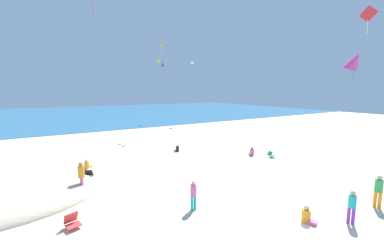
# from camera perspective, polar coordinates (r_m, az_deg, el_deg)

# --- Properties ---
(ground_plane) EXTENTS (120.00, 120.00, 0.00)m
(ground_plane) POSITION_cam_1_polar(r_m,az_deg,el_deg) (18.91, -3.18, -10.09)
(ground_plane) COLOR beige
(ocean_water) EXTENTS (120.00, 60.00, 0.05)m
(ocean_water) POSITION_cam_1_polar(r_m,az_deg,el_deg) (64.32, -23.00, 1.65)
(ocean_water) COLOR teal
(ocean_water) RESTS_ON ground_plane
(dune_mound) EXTENTS (8.82, 6.17, 1.63)m
(dune_mound) POSITION_cam_1_polar(r_m,az_deg,el_deg) (15.56, -39.30, -15.66)
(dune_mound) COLOR beige
(dune_mound) RESTS_ON ground_plane
(beach_chair_far_right) EXTENTS (0.87, 0.88, 0.56)m
(beach_chair_far_right) POSITION_cam_1_polar(r_m,az_deg,el_deg) (16.46, -25.02, -12.59)
(beach_chair_far_right) COLOR black
(beach_chair_far_right) RESTS_ON ground_plane
(beach_chair_mid_beach) EXTENTS (0.69, 0.62, 0.54)m
(beach_chair_mid_beach) POSITION_cam_1_polar(r_m,az_deg,el_deg) (20.66, 19.43, -8.26)
(beach_chair_mid_beach) COLOR #2D9956
(beach_chair_mid_beach) RESTS_ON ground_plane
(beach_chair_near_camera) EXTENTS (0.68, 0.72, 0.62)m
(beach_chair_near_camera) POSITION_cam_1_polar(r_m,az_deg,el_deg) (11.38, -28.09, -21.72)
(beach_chair_near_camera) COLOR #D13D3D
(beach_chair_near_camera) RESTS_ON ground_plane
(person_0) EXTENTS (0.49, 0.58, 0.65)m
(person_0) POSITION_cam_1_polar(r_m,az_deg,el_deg) (21.45, -3.78, -7.33)
(person_0) COLOR black
(person_0) RESTS_ON ground_plane
(person_1) EXTENTS (0.48, 0.67, 0.76)m
(person_1) POSITION_cam_1_polar(r_m,az_deg,el_deg) (20.79, 14.89, -7.92)
(person_1) COLOR #D8599E
(person_1) RESTS_ON ground_plane
(person_2) EXTENTS (0.30, 0.30, 1.45)m
(person_2) POSITION_cam_1_polar(r_m,az_deg,el_deg) (11.22, 0.37, -18.04)
(person_2) COLOR #19ADB2
(person_2) RESTS_ON ground_plane
(person_3) EXTENTS (0.41, 0.41, 1.49)m
(person_3) POSITION_cam_1_polar(r_m,az_deg,el_deg) (12.24, 35.48, -17.09)
(person_3) COLOR purple
(person_3) RESTS_ON ground_plane
(person_4) EXTENTS (0.46, 0.67, 0.77)m
(person_4) POSITION_cam_1_polar(r_m,az_deg,el_deg) (11.66, 27.13, -20.87)
(person_4) COLOR orange
(person_4) RESTS_ON ground_plane
(person_5) EXTENTS (0.62, 0.55, 0.69)m
(person_5) POSITION_cam_1_polar(r_m,az_deg,el_deg) (18.58, -25.07, -10.27)
(person_5) COLOR orange
(person_5) RESTS_ON ground_plane
(person_6) EXTENTS (0.36, 0.36, 1.74)m
(person_6) POSITION_cam_1_polar(r_m,az_deg,el_deg) (14.29, -26.25, -12.40)
(person_6) COLOR #D8599E
(person_6) RESTS_ON ground_plane
(person_7) EXTENTS (0.35, 0.35, 1.65)m
(person_7) POSITION_cam_1_polar(r_m,az_deg,el_deg) (14.47, 39.73, -13.32)
(person_7) COLOR orange
(person_7) RESTS_ON ground_plane
(kite_purple) EXTENTS (1.17, 1.20, 1.96)m
(kite_purple) POSITION_cam_1_polar(r_m,az_deg,el_deg) (43.31, -7.39, 13.91)
(kite_purple) COLOR purple
(kite_magenta) EXTENTS (0.71, 0.98, 1.36)m
(kite_magenta) POSITION_cam_1_polar(r_m,az_deg,el_deg) (13.86, 35.89, 12.00)
(kite_magenta) COLOR #DB3DA8
(kite_yellow) EXTENTS (0.73, 0.72, 1.52)m
(kite_yellow) POSITION_cam_1_polar(r_m,az_deg,el_deg) (28.88, -8.66, 14.78)
(kite_yellow) COLOR yellow
(kite_orange) EXTENTS (0.59, 0.57, 1.59)m
(kite_orange) POSITION_cam_1_polar(r_m,az_deg,el_deg) (31.53, -7.85, 18.84)
(kite_orange) COLOR orange
(kite_white) EXTENTS (0.84, 0.93, 1.27)m
(kite_white) POSITION_cam_1_polar(r_m,az_deg,el_deg) (40.35, 0.01, 14.34)
(kite_white) COLOR white
(kite_red) EXTENTS (0.10, 0.89, 1.50)m
(kite_red) POSITION_cam_1_polar(r_m,az_deg,el_deg) (16.59, 38.19, 20.32)
(kite_red) COLOR red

